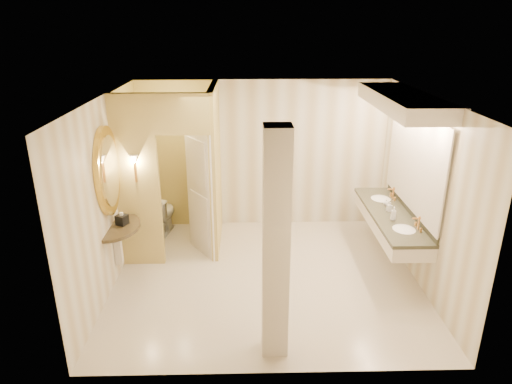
# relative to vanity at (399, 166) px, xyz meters

# --- Properties ---
(floor) EXTENTS (4.50, 4.50, 0.00)m
(floor) POSITION_rel_vanity_xyz_m (-1.98, -0.40, -1.63)
(floor) COLOR beige
(floor) RESTS_ON ground
(ceiling) EXTENTS (4.50, 4.50, 0.00)m
(ceiling) POSITION_rel_vanity_xyz_m (-1.98, -0.40, 1.07)
(ceiling) COLOR white
(ceiling) RESTS_ON wall_back
(wall_back) EXTENTS (4.50, 0.02, 2.70)m
(wall_back) POSITION_rel_vanity_xyz_m (-1.98, 1.60, -0.28)
(wall_back) COLOR silver
(wall_back) RESTS_ON floor
(wall_front) EXTENTS (4.50, 0.02, 2.70)m
(wall_front) POSITION_rel_vanity_xyz_m (-1.98, -2.40, -0.28)
(wall_front) COLOR silver
(wall_front) RESTS_ON floor
(wall_left) EXTENTS (0.02, 4.00, 2.70)m
(wall_left) POSITION_rel_vanity_xyz_m (-4.23, -0.40, -0.28)
(wall_left) COLOR silver
(wall_left) RESTS_ON floor
(wall_right) EXTENTS (0.02, 4.00, 2.70)m
(wall_right) POSITION_rel_vanity_xyz_m (0.27, -0.40, -0.28)
(wall_right) COLOR silver
(wall_right) RESTS_ON floor
(toilet_closet) EXTENTS (1.50, 1.55, 2.70)m
(toilet_closet) POSITION_rel_vanity_xyz_m (-3.11, 0.57, -0.24)
(toilet_closet) COLOR #F2E07E
(toilet_closet) RESTS_ON floor
(wall_sconce) EXTENTS (0.14, 0.14, 0.42)m
(wall_sconce) POSITION_rel_vanity_xyz_m (-3.90, 0.03, 0.10)
(wall_sconce) COLOR gold
(wall_sconce) RESTS_ON toilet_closet
(vanity) EXTENTS (0.75, 2.38, 2.09)m
(vanity) POSITION_rel_vanity_xyz_m (0.00, 0.00, 0.00)
(vanity) COLOR silver
(vanity) RESTS_ON floor
(console_shelf) EXTENTS (0.98, 0.98, 1.94)m
(console_shelf) POSITION_rel_vanity_xyz_m (-4.19, -0.36, -0.29)
(console_shelf) COLOR black
(console_shelf) RESTS_ON floor
(pillar) EXTENTS (0.29, 0.29, 2.70)m
(pillar) POSITION_rel_vanity_xyz_m (-1.95, -2.00, -0.28)
(pillar) COLOR silver
(pillar) RESTS_ON floor
(tissue_box) EXTENTS (0.19, 0.19, 0.14)m
(tissue_box) POSITION_rel_vanity_xyz_m (-4.08, -0.32, -0.68)
(tissue_box) COLOR black
(tissue_box) RESTS_ON console_shelf
(toilet) EXTENTS (0.54, 0.80, 0.75)m
(toilet) POSITION_rel_vanity_xyz_m (-3.81, 1.20, -1.25)
(toilet) COLOR white
(toilet) RESTS_ON floor
(soap_bottle_a) EXTENTS (0.09, 0.09, 0.15)m
(soap_bottle_a) POSITION_rel_vanity_xyz_m (-0.05, 0.06, -0.68)
(soap_bottle_a) COLOR beige
(soap_bottle_a) RESTS_ON vanity
(soap_bottle_b) EXTENTS (0.10, 0.10, 0.11)m
(soap_bottle_b) POSITION_rel_vanity_xyz_m (-0.03, 0.29, -0.70)
(soap_bottle_b) COLOR silver
(soap_bottle_b) RESTS_ON vanity
(soap_bottle_c) EXTENTS (0.10, 0.10, 0.21)m
(soap_bottle_c) POSITION_rel_vanity_xyz_m (-0.09, -0.27, -0.65)
(soap_bottle_c) COLOR #C6B28C
(soap_bottle_c) RESTS_ON vanity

